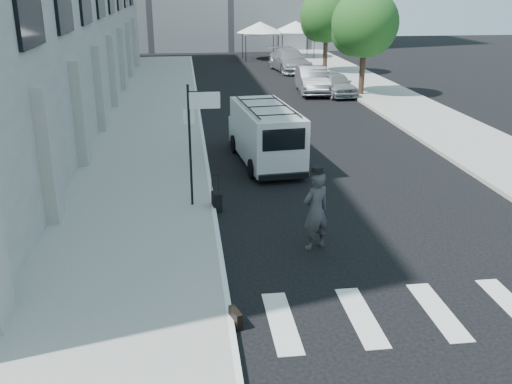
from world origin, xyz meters
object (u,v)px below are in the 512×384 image
object	(u,v)px
briefcase	(236,318)
parked_car_a	(335,84)
parked_car_b	(312,80)
businessman	(316,211)
suitcase	(217,201)
parked_car_c	(290,60)
cargo_van	(265,133)

from	to	relation	value
briefcase	parked_car_a	distance (m)	24.83
parked_car_a	parked_car_b	world-z (taller)	parked_car_b
businessman	parked_car_b	world-z (taller)	businessman
businessman	suitcase	xyz separation A→B (m)	(-2.27, 2.80, -0.72)
parked_car_c	businessman	bearing A→B (deg)	-105.37
briefcase	parked_car_b	world-z (taller)	parked_car_b
parked_car_a	parked_car_c	bearing A→B (deg)	87.94
businessman	briefcase	size ratio (longest dim) A/B	4.56
parked_car_a	parked_car_b	size ratio (longest dim) A/B	0.85
briefcase	parked_car_a	bearing A→B (deg)	53.20
businessman	parked_car_b	bearing A→B (deg)	-127.83
briefcase	parked_car_a	size ratio (longest dim) A/B	0.11
suitcase	cargo_van	size ratio (longest dim) A/B	0.19
parked_car_a	businessman	bearing A→B (deg)	-113.07
suitcase	cargo_van	world-z (taller)	cargo_van
cargo_van	parked_car_b	xyz separation A→B (m)	(4.84, 13.81, -0.30)
suitcase	parked_car_a	xyz separation A→B (m)	(8.07, 17.47, 0.40)
suitcase	parked_car_c	distance (m)	28.51
parked_car_a	parked_car_b	xyz separation A→B (m)	(-1.17, 0.99, 0.09)
briefcase	parked_car_c	distance (m)	34.36
businessman	parked_car_c	world-z (taller)	businessman
businessman	parked_car_b	xyz separation A→B (m)	(4.63, 21.26, -0.23)
businessman	parked_car_c	bearing A→B (deg)	-124.70
briefcase	cargo_van	xyz separation A→B (m)	(2.06, 10.65, 0.91)
businessman	parked_car_a	bearing A→B (deg)	-131.49
briefcase	suitcase	xyz separation A→B (m)	(-0.00, 6.00, 0.12)
suitcase	parked_car_c	xyz separation A→B (m)	(7.17, 27.59, 0.53)
briefcase	cargo_van	distance (m)	10.89
cargo_van	parked_car_c	bearing A→B (deg)	71.90
parked_car_a	parked_car_b	distance (m)	1.53
parked_car_b	parked_car_c	distance (m)	9.14
businessman	parked_car_c	size ratio (longest dim) A/B	0.36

